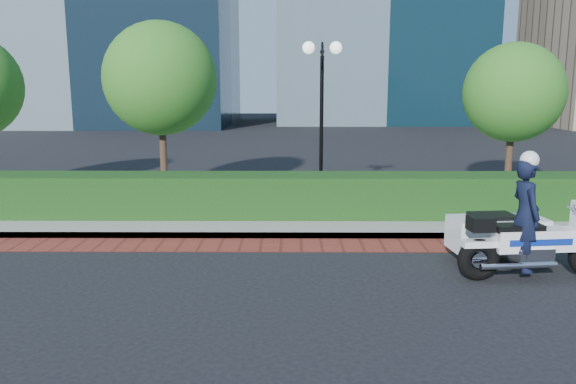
{
  "coord_description": "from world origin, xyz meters",
  "views": [
    {
      "loc": [
        0.21,
        -9.64,
        3.21
      ],
      "look_at": [
        0.14,
        2.14,
        1.0
      ],
      "focal_mm": 35.0,
      "sensor_mm": 36.0,
      "label": 1
    }
  ],
  "objects_px": {
    "tree_c": "(514,93)",
    "police_motorcycle": "(518,230)",
    "lamppost": "(322,97)",
    "tree_b": "(160,79)"
  },
  "relations": [
    {
      "from": "tree_c",
      "to": "police_motorcycle",
      "type": "bearing_deg",
      "value": -109.37
    },
    {
      "from": "lamppost",
      "to": "tree_b",
      "type": "distance_m",
      "value": 4.71
    },
    {
      "from": "lamppost",
      "to": "tree_c",
      "type": "relative_size",
      "value": 0.98
    },
    {
      "from": "tree_c",
      "to": "lamppost",
      "type": "bearing_deg",
      "value": -166.7
    },
    {
      "from": "police_motorcycle",
      "to": "tree_c",
      "type": "bearing_deg",
      "value": 64.39
    },
    {
      "from": "tree_c",
      "to": "police_motorcycle",
      "type": "height_order",
      "value": "tree_c"
    },
    {
      "from": "lamppost",
      "to": "tree_b",
      "type": "bearing_deg",
      "value": 163.89
    },
    {
      "from": "lamppost",
      "to": "tree_c",
      "type": "height_order",
      "value": "tree_c"
    },
    {
      "from": "tree_c",
      "to": "police_motorcycle",
      "type": "distance_m",
      "value": 7.38
    },
    {
      "from": "tree_b",
      "to": "tree_c",
      "type": "xyz_separation_m",
      "value": [
        10.0,
        -0.0,
        -0.39
      ]
    }
  ]
}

